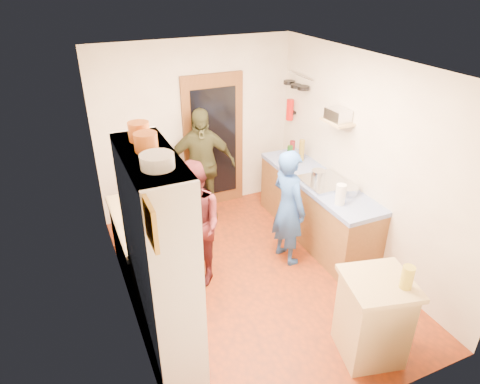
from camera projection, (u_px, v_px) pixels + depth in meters
floor at (253, 277)px, 5.38m from camera, size 3.00×4.00×0.02m
ceiling at (257, 64)px, 4.15m from camera, size 3.00×4.00×0.02m
wall_back at (197, 129)px, 6.38m from camera, size 3.00×0.02×2.60m
wall_front at (374, 297)px, 3.14m from camera, size 3.00×0.02×2.60m
wall_left at (118, 212)px, 4.22m from camera, size 0.02×4.00×2.60m
wall_right at (365, 162)px, 5.31m from camera, size 0.02×4.00×2.60m
door_frame at (214, 143)px, 6.56m from camera, size 0.95×0.06×2.10m
door_glass at (215, 143)px, 6.53m from camera, size 0.70×0.02×1.70m
hutch_body at (161, 270)px, 3.74m from camera, size 0.40×1.20×2.20m
hutch_top_shelf at (149, 156)px, 3.24m from camera, size 0.40×1.14×0.04m
plate_stack at (157, 161)px, 2.98m from camera, size 0.24×0.24×0.10m
orange_pot_a at (146, 142)px, 3.24m from camera, size 0.18×0.18×0.14m
orange_pot_b at (139, 131)px, 3.44m from camera, size 0.17×0.17×0.15m
left_counter_base at (147, 252)px, 5.11m from camera, size 0.60×1.40×0.85m
left_counter_top at (143, 220)px, 4.89m from camera, size 0.64×1.44×0.05m
toaster at (155, 227)px, 4.53m from camera, size 0.27×0.18×0.20m
kettle at (140, 217)px, 4.73m from camera, size 0.19×0.19×0.18m
orange_bowl at (147, 208)px, 5.00m from camera, size 0.21×0.21×0.09m
chopping_board at (135, 197)px, 5.32m from camera, size 0.31×0.23×0.02m
right_counter_base at (315, 209)px, 6.01m from camera, size 0.60×2.20×0.84m
right_counter_top at (318, 181)px, 5.80m from camera, size 0.62×2.22×0.06m
hob at (324, 182)px, 5.66m from camera, size 0.55×0.58×0.04m
pot_on_hob at (318, 175)px, 5.67m from camera, size 0.19×0.19×0.12m
bottle_a at (290, 156)px, 6.09m from camera, size 0.10×0.10×0.31m
bottle_b at (292, 151)px, 6.26m from camera, size 0.09×0.09×0.31m
bottle_c at (302, 150)px, 6.26m from camera, size 0.08×0.08×0.32m
paper_towel at (340, 195)px, 5.12m from camera, size 0.12×0.12×0.26m
mixing_bowl at (348, 190)px, 5.39m from camera, size 0.30×0.30×0.10m
island_base at (372, 320)px, 4.13m from camera, size 0.66×0.66×0.86m
island_top at (380, 283)px, 3.91m from camera, size 0.75×0.75×0.05m
cutting_board at (372, 279)px, 3.94m from camera, size 0.41×0.35×0.02m
oil_jar at (407, 277)px, 3.77m from camera, size 0.14×0.14×0.22m
pan_rail at (301, 76)px, 6.17m from camera, size 0.02×0.65×0.02m
pan_hang_a at (303, 88)px, 6.06m from camera, size 0.18×0.18×0.05m
pan_hang_b at (296, 86)px, 6.24m from camera, size 0.16×0.16×0.05m
pan_hang_c at (289, 82)px, 6.39m from camera, size 0.17×0.17×0.05m
wall_shelf at (337, 122)px, 5.43m from camera, size 0.26×0.42×0.03m
radio at (338, 115)px, 5.39m from camera, size 0.23×0.31×0.15m
ext_bracket at (293, 112)px, 6.59m from camera, size 0.06×0.10×0.04m
fire_extinguisher at (290, 110)px, 6.55m from camera, size 0.11×0.11×0.32m
picture_frame at (151, 224)px, 2.63m from camera, size 0.03×0.25×0.30m
person_hob at (291, 208)px, 5.36m from camera, size 0.44×0.61×1.54m
person_left at (194, 223)px, 5.02m from camera, size 0.77×0.89×1.56m
person_back at (202, 165)px, 6.27m from camera, size 1.08×0.65×1.73m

